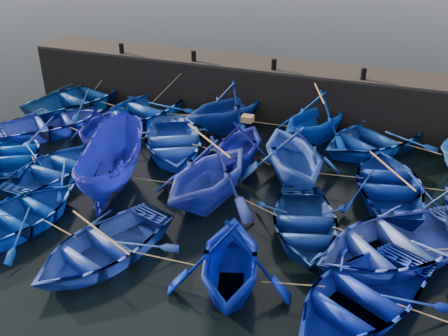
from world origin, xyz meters
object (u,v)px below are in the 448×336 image
(boat_0, at_px, (81,97))
(boat_8, at_px, (173,141))
(boat_13, at_px, (14,155))
(wooden_crate, at_px, (248,119))

(boat_0, bearing_deg, boat_8, 174.26)
(boat_0, distance_m, boat_13, 6.40)
(boat_8, height_order, boat_13, boat_8)
(boat_13, bearing_deg, wooden_crate, 168.88)
(boat_8, bearing_deg, boat_13, -177.67)
(boat_0, relative_size, boat_8, 1.12)
(boat_8, relative_size, boat_13, 1.19)
(boat_13, relative_size, wooden_crate, 10.05)
(boat_13, bearing_deg, boat_8, -179.07)
(boat_0, xyz_separation_m, wooden_crate, (10.05, -3.27, 1.55))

